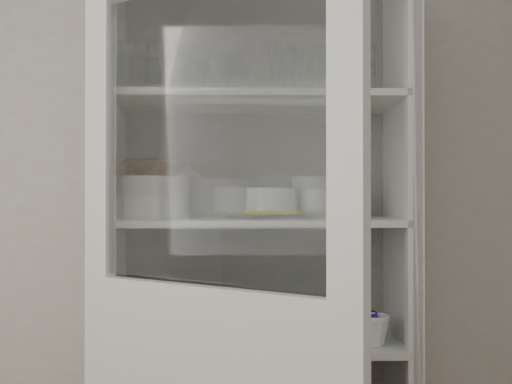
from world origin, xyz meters
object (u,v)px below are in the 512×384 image
at_px(plate_stack_front, 156,208).
at_px(white_canister, 138,318).
at_px(pantry_cabinet, 256,311).
at_px(goblet_2, 318,77).
at_px(plate_stack_back, 138,205).
at_px(goblet_0, 140,77).
at_px(terracotta_bowl, 156,169).
at_px(glass_platter, 272,216).
at_px(cupboard_door, 207,375).
at_px(mug_white, 373,330).
at_px(teal_jar, 235,319).
at_px(cream_bowl, 156,187).
at_px(mug_teal, 301,321).
at_px(goblet_1, 235,79).
at_px(mug_blue, 359,327).
at_px(measuring_cups, 162,337).
at_px(goblet_3, 366,80).
at_px(grey_bowl_stack, 313,197).
at_px(yellow_trivet, 272,212).
at_px(white_ramekin, 272,199).

bearing_deg(plate_stack_front, white_canister, 128.81).
relative_size(pantry_cabinet, white_canister, 17.93).
distance_m(goblet_2, plate_stack_back, 0.77).
height_order(goblet_0, terracotta_bowl, goblet_0).
bearing_deg(glass_platter, terracotta_bowl, 179.55).
distance_m(plate_stack_back, terracotta_bowl, 0.19).
bearing_deg(cupboard_door, mug_white, 71.87).
bearing_deg(terracotta_bowl, teal_jar, 13.44).
xyz_separation_m(cream_bowl, glass_platter, (0.38, -0.00, -0.10)).
distance_m(mug_teal, white_canister, 0.56).
distance_m(pantry_cabinet, glass_platter, 0.35).
distance_m(goblet_1, mug_blue, 0.94).
xyz_separation_m(pantry_cabinet, cupboard_door, (-0.14, -0.55, -0.07)).
bearing_deg(goblet_0, glass_platter, -15.28).
bearing_deg(measuring_cups, teal_jar, 22.00).
height_order(goblet_3, mug_white, goblet_3).
relative_size(cupboard_door, measuring_cups, 21.99).
bearing_deg(white_canister, grey_bowl_stack, -3.27).
relative_size(cupboard_door, white_canister, 17.08).
bearing_deg(plate_stack_front, goblet_1, 25.46).
relative_size(terracotta_bowl, teal_jar, 1.86).
bearing_deg(yellow_trivet, grey_bowl_stack, 21.57).
xyz_separation_m(terracotta_bowl, teal_jar, (0.26, 0.06, -0.51)).
xyz_separation_m(plate_stack_front, measuring_cups, (0.03, -0.03, -0.42)).
bearing_deg(teal_jar, white_ramekin, -27.91).
height_order(goblet_2, teal_jar, goblet_2).
height_order(goblet_1, plate_stack_front, goblet_1).
bearing_deg(cupboard_door, grey_bowl_stack, 92.76).
relative_size(plate_stack_back, mug_white, 2.13).
distance_m(plate_stack_front, grey_bowl_stack, 0.53).
bearing_deg(yellow_trivet, cream_bowl, 179.55).
height_order(goblet_0, measuring_cups, goblet_0).
height_order(yellow_trivet, mug_blue, yellow_trivet).
xyz_separation_m(plate_stack_front, plate_stack_back, (-0.08, 0.12, 0.01)).
relative_size(goblet_0, goblet_1, 1.08).
bearing_deg(pantry_cabinet, mug_white, -26.56).
relative_size(goblet_1, goblet_3, 1.00).
bearing_deg(mug_teal, terracotta_bowl, -176.18).
bearing_deg(goblet_3, mug_white, -94.88).
distance_m(cream_bowl, white_canister, 0.46).
height_order(terracotta_bowl, teal_jar, terracotta_bowl).
relative_size(plate_stack_back, terracotta_bowl, 1.05).
bearing_deg(pantry_cabinet, cream_bowl, -163.38).
relative_size(white_ramekin, grey_bowl_stack, 1.17).
height_order(cupboard_door, yellow_trivet, cupboard_door).
distance_m(mug_blue, mug_white, 0.06).
distance_m(goblet_3, glass_platter, 0.60).
bearing_deg(plate_stack_front, cupboard_door, -66.61).
bearing_deg(mug_white, plate_stack_back, 140.87).
bearing_deg(terracotta_bowl, white_canister, 128.81).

